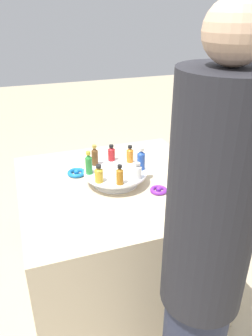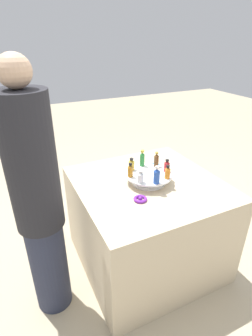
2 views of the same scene
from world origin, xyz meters
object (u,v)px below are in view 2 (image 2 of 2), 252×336
Objects in this scene: bottle_brown at (156,160)px; ribbon_bow_purple at (140,199)px; display_stand at (149,177)px; person_figure at (38,204)px; bottle_amber at (130,170)px; bottle_clear at (141,177)px; bottle_red at (167,166)px; bottle_blue at (157,176)px; bottle_green at (142,159)px; ribbon_bow_blue at (155,167)px; bottle_gold at (131,164)px; bottle_orange at (168,172)px.

bottle_brown is 1.31× the size of ribbon_bow_purple.
display_stand is 0.77m from person_figure.
bottle_amber is 1.19× the size of bottle_clear.
bottle_clear reaches higher than display_stand.
bottle_brown reaches higher than bottle_red.
ribbon_bow_purple is (0.04, -0.14, -0.12)m from bottle_blue.
ribbon_bow_blue is (-0.04, 0.14, -0.12)m from bottle_green.
bottle_blue is 1.21× the size of ribbon_bow_blue.
bottle_red reaches higher than bottle_gold.
ribbon_bow_blue is (-0.29, 0.08, -0.10)m from bottle_orange.
bottle_clear is (0.10, 0.03, -0.01)m from bottle_amber.
bottle_brown is 0.25m from bottle_amber.
bottle_gold is 0.89× the size of bottle_amber.
bottle_green is 1.42× the size of ribbon_bow_purple.
bottle_red reaches higher than ribbon_bow_purple.
bottle_brown is 0.39m from ribbon_bow_purple.
display_stand is at bearing 0.00° from person_figure.
ribbon_bow_purple is (0.31, -0.18, -0.12)m from bottle_green.
bottle_red is (-0.12, 0.16, -0.01)m from bottle_blue.
ribbon_bow_purple is 0.05× the size of person_figure.
bottle_blue is at bearing -8.41° from bottle_green.
ribbon_bow_blue is at bearing 9.84° from person_figure.
bottle_green is at bearing -73.19° from ribbon_bow_blue.
bottle_red is at bearing 149.09° from bottle_orange.
ribbon_bow_purple is at bearing -73.19° from bottle_blue.
bottle_red is (-0.06, 0.25, 0.00)m from bottle_clear.
person_figure reaches higher than bottle_amber.
ribbon_bow_blue is (-0.16, 0.30, -0.11)m from bottle_amber.
bottle_red is (-0.09, 0.05, -0.00)m from bottle_orange.
bottle_blue reaches higher than bottle_gold.
bottle_green is at bearing -120.91° from bottle_brown.
bottle_green reaches higher than bottle_gold.
bottle_amber is (0.06, -0.25, -0.01)m from bottle_brown.
person_figure is at bearing -80.47° from bottle_brown.
bottle_green is at bearing -143.41° from bottle_red.
bottle_green and bottle_blue have the same top height.
display_stand is 0.16m from bottle_green.
bottle_red is at bearing 81.59° from bottle_amber.
bottle_red is at bearing 126.59° from bottle_blue.
bottle_orange is at bearing 104.09° from bottle_blue.
person_figure is at bearing -75.28° from ribbon_bow_blue.
bottle_gold is 0.99× the size of bottle_red.
ribbon_bow_purple is (0.20, -0.03, -0.11)m from bottle_amber.
bottle_blue is 0.11m from bottle_orange.
bottle_clear is (0.22, -0.13, -0.02)m from bottle_green.
bottle_green is 1.45× the size of bottle_clear.
bottle_blue reaches higher than bottle_orange.
person_figure is at bearing -100.57° from ribbon_bow_purple.
ribbon_bow_purple is at bearing -46.23° from bottle_brown.
person_figure reaches higher than bottle_green.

